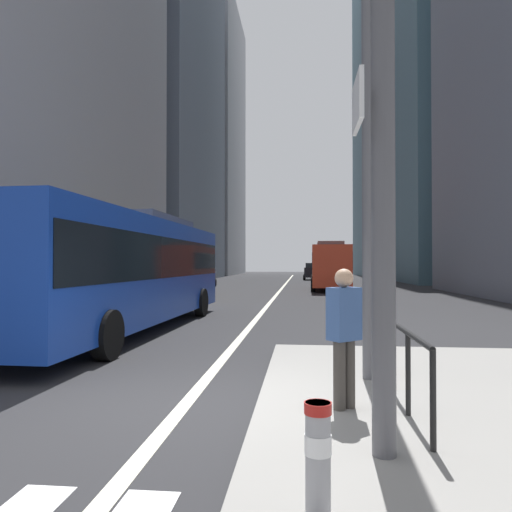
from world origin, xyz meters
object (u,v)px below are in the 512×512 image
Objects in this scene: street_lamp_post at (368,45)px; pedestrian_far at (344,331)px; car_oncoming_mid at (188,280)px; city_bus_blue_oncoming at (127,266)px; traffic_signal_gantry at (142,35)px; city_bus_red_receding at (329,264)px; car_oncoming_far at (201,275)px; bollard_left at (318,451)px; car_receding_near at (316,270)px; car_receding_far at (312,271)px.

street_lamp_post is 4.71× the size of pedestrian_far.
street_lamp_post is (7.27, -17.93, 4.29)m from car_oncoming_mid.
city_bus_blue_oncoming reaches higher than pedestrian_far.
city_bus_blue_oncoming is at bearing 111.69° from traffic_signal_gantry.
traffic_signal_gantry is (-3.51, -30.81, 2.31)m from city_bus_red_receding.
city_bus_blue_oncoming is 2.76× the size of car_oncoming_far.
car_oncoming_far reaches higher than bollard_left.
traffic_signal_gantry is 0.85× the size of street_lamp_post.
car_oncoming_mid is 41.06m from car_receding_near.
city_bus_blue_oncoming is 2.83× the size of car_receding_near.
city_bus_blue_oncoming is 23.37m from city_bus_red_receding.
city_bus_blue_oncoming is at bearing -82.52° from car_oncoming_far.
city_bus_blue_oncoming is at bearing -107.12° from city_bus_red_receding.
traffic_signal_gantry is at bearing -93.14° from car_receding_near.
car_oncoming_mid is (-8.20, -9.94, -0.85)m from city_bus_red_receding.
traffic_signal_gantry is at bearing -93.01° from car_receding_far.
car_receding_near is at bearing 89.23° from street_lamp_post.
car_oncoming_far is at bearing 98.94° from car_oncoming_mid.
traffic_signal_gantry reaches higher than city_bus_blue_oncoming.
car_oncoming_far is 0.65× the size of traffic_signal_gantry.
street_lamp_post reaches higher than car_oncoming_mid.
city_bus_red_receding is at bearing 50.47° from car_oncoming_mid.
city_bus_red_receding is at bearing 86.70° from bollard_left.
traffic_signal_gantry reaches higher than bollard_left.
car_receding_near is at bearing 90.29° from city_bus_red_receding.
car_receding_far is (7.35, 29.61, -0.00)m from car_oncoming_mid.
city_bus_red_receding is 1.37× the size of street_lamp_post.
traffic_signal_gantry is at bearing -145.95° from pedestrian_far.
car_receding_far is at bearing -93.76° from car_receding_near.
car_oncoming_mid is at bearing -103.95° from car_receding_far.
traffic_signal_gantry is at bearing -78.65° from car_oncoming_far.
car_receding_far is at bearing 81.83° from city_bus_blue_oncoming.
car_receding_far is 20.17m from car_oncoming_far.
car_receding_far is (-0.85, 19.67, -0.85)m from city_bus_red_receding.
car_receding_near is 62.22m from bollard_left.
car_oncoming_mid is at bearing -129.53° from city_bus_red_receding.
city_bus_red_receding reaches higher than pedestrian_far.
car_receding_far is 5.32× the size of bollard_left.
city_bus_red_receding reaches higher than car_receding_far.
car_oncoming_mid is 0.54× the size of street_lamp_post.
city_bus_blue_oncoming reaches higher than car_oncoming_far.
street_lamp_post is (-0.94, -27.87, 3.45)m from city_bus_red_receding.
car_oncoming_mid is 20.62m from pedestrian_far.
city_bus_red_receding is 14.13× the size of bollard_left.
pedestrian_far is at bearing -74.57° from car_oncoming_far.
city_bus_blue_oncoming reaches higher than car_oncoming_mid.
car_oncoming_far is 0.55× the size of street_lamp_post.
car_receding_far is 0.94× the size of car_oncoming_far.
street_lamp_post is at bearing -90.77° from car_receding_near.
bollard_left is at bearing -91.56° from car_receding_near.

